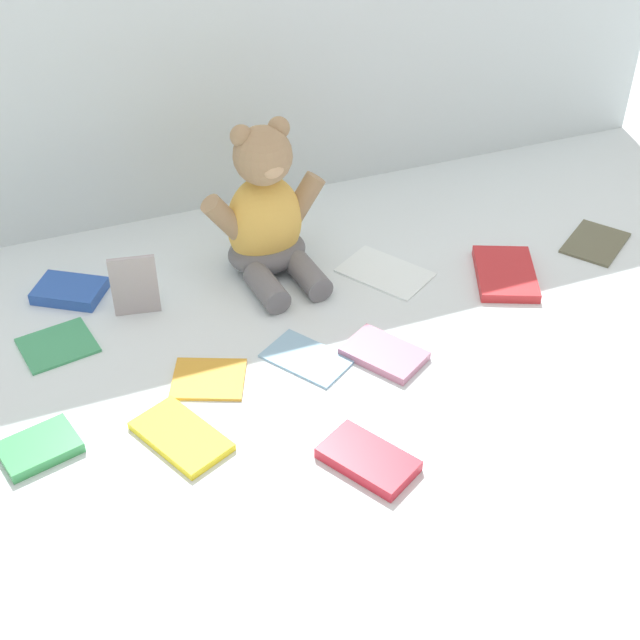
{
  "coord_description": "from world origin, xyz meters",
  "views": [
    {
      "loc": [
        -0.31,
        -0.92,
        0.79
      ],
      "look_at": [
        0.01,
        -0.1,
        0.1
      ],
      "focal_mm": 49.23,
      "sensor_mm": 36.0,
      "label": 1
    }
  ],
  "objects_px": {
    "book_case_6": "(135,286)",
    "book_case_12": "(57,344)",
    "book_case_11": "(595,242)",
    "book_case_2": "(368,459)",
    "book_case_0": "(70,291)",
    "teddy_bear": "(266,218)",
    "book_case_1": "(208,378)",
    "book_case_10": "(39,448)",
    "book_case_4": "(307,357)",
    "book_case_5": "(505,274)",
    "book_case_8": "(385,272)",
    "book_case_3": "(181,436)",
    "book_case_9": "(384,354)"
  },
  "relations": [
    {
      "from": "book_case_12",
      "to": "book_case_2",
      "type": "bearing_deg",
      "value": -149.04
    },
    {
      "from": "teddy_bear",
      "to": "book_case_4",
      "type": "bearing_deg",
      "value": -100.98
    },
    {
      "from": "book_case_4",
      "to": "teddy_bear",
      "type": "bearing_deg",
      "value": 51.15
    },
    {
      "from": "book_case_3",
      "to": "book_case_8",
      "type": "distance_m",
      "value": 0.45
    },
    {
      "from": "book_case_3",
      "to": "book_case_2",
      "type": "bearing_deg",
      "value": -56.26
    },
    {
      "from": "book_case_1",
      "to": "book_case_5",
      "type": "height_order",
      "value": "book_case_5"
    },
    {
      "from": "book_case_5",
      "to": "teddy_bear",
      "type": "bearing_deg",
      "value": 177.5
    },
    {
      "from": "book_case_5",
      "to": "book_case_6",
      "type": "bearing_deg",
      "value": -169.11
    },
    {
      "from": "book_case_6",
      "to": "book_case_9",
      "type": "distance_m",
      "value": 0.37
    },
    {
      "from": "book_case_5",
      "to": "book_case_9",
      "type": "xyz_separation_m",
      "value": [
        -0.25,
        -0.1,
        -0.0
      ]
    },
    {
      "from": "book_case_0",
      "to": "book_case_10",
      "type": "xyz_separation_m",
      "value": [
        -0.08,
        -0.31,
        -0.0
      ]
    },
    {
      "from": "book_case_1",
      "to": "book_case_8",
      "type": "distance_m",
      "value": 0.35
    },
    {
      "from": "book_case_12",
      "to": "book_case_6",
      "type": "bearing_deg",
      "value": -82.81
    },
    {
      "from": "book_case_3",
      "to": "book_case_9",
      "type": "height_order",
      "value": "book_case_9"
    },
    {
      "from": "book_case_4",
      "to": "book_case_3",
      "type": "bearing_deg",
      "value": 170.07
    },
    {
      "from": "book_case_8",
      "to": "book_case_2",
      "type": "bearing_deg",
      "value": 30.1
    },
    {
      "from": "book_case_6",
      "to": "book_case_12",
      "type": "xyz_separation_m",
      "value": [
        -0.12,
        -0.04,
        -0.04
      ]
    },
    {
      "from": "book_case_2",
      "to": "book_case_11",
      "type": "relative_size",
      "value": 0.99
    },
    {
      "from": "book_case_3",
      "to": "book_case_5",
      "type": "relative_size",
      "value": 0.93
    },
    {
      "from": "book_case_8",
      "to": "book_case_9",
      "type": "xyz_separation_m",
      "value": [
        -0.09,
        -0.18,
        0.0
      ]
    },
    {
      "from": "book_case_3",
      "to": "book_case_8",
      "type": "height_order",
      "value": "book_case_3"
    },
    {
      "from": "book_case_5",
      "to": "book_case_11",
      "type": "distance_m",
      "value": 0.19
    },
    {
      "from": "book_case_12",
      "to": "book_case_1",
      "type": "bearing_deg",
      "value": -139.51
    },
    {
      "from": "book_case_5",
      "to": "book_case_11",
      "type": "height_order",
      "value": "book_case_5"
    },
    {
      "from": "teddy_bear",
      "to": "book_case_10",
      "type": "bearing_deg",
      "value": -150.02
    },
    {
      "from": "book_case_6",
      "to": "book_case_10",
      "type": "height_order",
      "value": "book_case_6"
    },
    {
      "from": "book_case_5",
      "to": "book_case_8",
      "type": "xyz_separation_m",
      "value": [
        -0.17,
        0.08,
        -0.0
      ]
    },
    {
      "from": "book_case_0",
      "to": "book_case_4",
      "type": "height_order",
      "value": "book_case_0"
    },
    {
      "from": "teddy_bear",
      "to": "book_case_6",
      "type": "xyz_separation_m",
      "value": [
        -0.22,
        -0.04,
        -0.04
      ]
    },
    {
      "from": "book_case_0",
      "to": "book_case_9",
      "type": "distance_m",
      "value": 0.49
    },
    {
      "from": "book_case_1",
      "to": "book_case_6",
      "type": "xyz_separation_m",
      "value": [
        -0.06,
        0.18,
        0.04
      ]
    },
    {
      "from": "book_case_8",
      "to": "book_case_12",
      "type": "xyz_separation_m",
      "value": [
        -0.5,
        0.0,
        0.0
      ]
    },
    {
      "from": "teddy_bear",
      "to": "book_case_0",
      "type": "xyz_separation_m",
      "value": [
        -0.3,
        0.04,
        -0.08
      ]
    },
    {
      "from": "book_case_1",
      "to": "book_case_10",
      "type": "height_order",
      "value": "book_case_10"
    },
    {
      "from": "book_case_0",
      "to": "teddy_bear",
      "type": "bearing_deg",
      "value": -64.05
    },
    {
      "from": "book_case_6",
      "to": "book_case_9",
      "type": "height_order",
      "value": "book_case_6"
    },
    {
      "from": "book_case_4",
      "to": "book_case_12",
      "type": "xyz_separation_m",
      "value": [
        -0.32,
        0.15,
        0.0
      ]
    },
    {
      "from": "book_case_2",
      "to": "book_case_5",
      "type": "relative_size",
      "value": 0.85
    },
    {
      "from": "book_case_2",
      "to": "book_case_6",
      "type": "xyz_separation_m",
      "value": [
        -0.19,
        0.4,
        0.04
      ]
    },
    {
      "from": "book_case_6",
      "to": "book_case_8",
      "type": "relative_size",
      "value": 0.7
    },
    {
      "from": "book_case_1",
      "to": "book_case_8",
      "type": "bearing_deg",
      "value": 136.18
    },
    {
      "from": "book_case_11",
      "to": "book_case_2",
      "type": "bearing_deg",
      "value": 84.22
    },
    {
      "from": "book_case_2",
      "to": "teddy_bear",
      "type": "bearing_deg",
      "value": -122.63
    },
    {
      "from": "book_case_2",
      "to": "book_case_11",
      "type": "height_order",
      "value": "book_case_2"
    },
    {
      "from": "book_case_0",
      "to": "book_case_5",
      "type": "bearing_deg",
      "value": -74.42
    },
    {
      "from": "book_case_2",
      "to": "book_case_5",
      "type": "height_order",
      "value": "same"
    },
    {
      "from": "book_case_5",
      "to": "book_case_9",
      "type": "height_order",
      "value": "book_case_5"
    },
    {
      "from": "book_case_2",
      "to": "book_case_8",
      "type": "relative_size",
      "value": 0.84
    },
    {
      "from": "book_case_10",
      "to": "book_case_12",
      "type": "distance_m",
      "value": 0.2
    },
    {
      "from": "book_case_0",
      "to": "book_case_8",
      "type": "xyz_separation_m",
      "value": [
        0.47,
        -0.12,
        -0.01
      ]
    }
  ]
}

